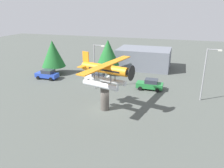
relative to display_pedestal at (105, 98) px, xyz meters
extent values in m
plane|color=#4C514C|center=(0.00, 0.00, -1.66)|extent=(140.00, 140.00, 0.00)
cylinder|color=#4C4742|center=(0.00, 0.00, 0.00)|extent=(1.10, 1.10, 3.33)
cylinder|color=silver|center=(-0.22, -0.97, 2.01)|extent=(4.84, 1.75, 0.70)
cylinder|color=#333338|center=(1.06, -0.75, 2.81)|extent=(0.12, 0.12, 0.90)
cylinder|color=#333338|center=(-1.28, -0.22, 2.81)|extent=(0.12, 0.12, 0.90)
cylinder|color=silver|center=(0.22, 0.97, 2.01)|extent=(4.84, 1.75, 0.70)
cylinder|color=#333338|center=(1.28, 0.22, 2.81)|extent=(0.12, 0.12, 0.90)
cylinder|color=#333338|center=(-1.06, 0.75, 2.81)|extent=(0.12, 0.12, 0.90)
cylinder|color=orange|center=(0.00, 0.00, 3.81)|extent=(6.29, 2.45, 1.10)
cube|color=black|center=(0.19, -0.04, 3.81)|extent=(4.48, 2.08, 0.20)
cone|color=#262628|center=(3.17, -0.72, 3.81)|extent=(0.88, 1.01, 0.88)
cylinder|color=black|center=(3.56, -0.81, 3.81)|extent=(0.44, 1.76, 1.80)
cube|color=orange|center=(0.39, -0.09, 4.42)|extent=(3.39, 10.38, 0.12)
cube|color=orange|center=(-2.73, 0.62, 3.91)|extent=(1.31, 2.89, 0.10)
cube|color=orange|center=(-2.73, 0.62, 5.01)|extent=(0.90, 0.32, 1.30)
cube|color=#2847B7|center=(-14.55, 8.84, -0.94)|extent=(4.20, 1.70, 0.80)
cube|color=#2D333D|center=(-14.30, 8.84, -0.22)|extent=(2.00, 1.56, 0.64)
cylinder|color=black|center=(-15.90, 9.74, -1.34)|extent=(0.64, 0.22, 0.64)
cylinder|color=black|center=(-15.90, 7.94, -1.34)|extent=(0.64, 0.22, 0.64)
cylinder|color=black|center=(-13.20, 9.74, -1.34)|extent=(0.64, 0.22, 0.64)
cylinder|color=black|center=(-13.20, 7.94, -1.34)|extent=(0.64, 0.22, 0.64)
cube|color=white|center=(-5.02, 10.02, -0.94)|extent=(4.20, 1.70, 0.80)
cube|color=#2D333D|center=(-4.77, 10.02, -0.22)|extent=(2.00, 1.56, 0.64)
cylinder|color=black|center=(-6.37, 10.92, -1.34)|extent=(0.64, 0.22, 0.64)
cylinder|color=black|center=(-6.37, 9.12, -1.34)|extent=(0.64, 0.22, 0.64)
cylinder|color=black|center=(-3.67, 10.92, -1.34)|extent=(0.64, 0.22, 0.64)
cylinder|color=black|center=(-3.67, 9.12, -1.34)|extent=(0.64, 0.22, 0.64)
cube|color=#237A38|center=(4.42, 9.05, -0.94)|extent=(4.20, 1.70, 0.80)
cube|color=#2D333D|center=(4.67, 9.05, -0.22)|extent=(2.00, 1.56, 0.64)
cylinder|color=black|center=(3.07, 9.95, -1.34)|extent=(0.64, 0.22, 0.64)
cylinder|color=black|center=(3.07, 8.15, -1.34)|extent=(0.64, 0.22, 0.64)
cylinder|color=black|center=(5.77, 9.95, -1.34)|extent=(0.64, 0.22, 0.64)
cylinder|color=black|center=(5.77, 8.15, -1.34)|extent=(0.64, 0.22, 0.64)
cylinder|color=gray|center=(-4.18, 6.89, 1.92)|extent=(0.18, 0.18, 7.17)
cylinder|color=gray|center=(-3.38, 6.89, 5.40)|extent=(1.60, 0.12, 0.12)
cube|color=silver|center=(-2.68, 6.89, 5.35)|extent=(0.50, 0.28, 0.20)
cylinder|color=gray|center=(12.00, 7.01, 2.04)|extent=(0.18, 0.18, 7.41)
cylinder|color=gray|center=(12.80, 7.01, 5.65)|extent=(1.60, 0.12, 0.12)
cube|color=silver|center=(13.50, 7.01, 5.60)|extent=(0.50, 0.28, 0.20)
cube|color=slate|center=(1.18, 22.00, 0.46)|extent=(11.04, 7.77, 4.26)
cylinder|color=brown|center=(-15.00, 12.13, -0.90)|extent=(0.36, 0.36, 1.52)
cone|color=#1E6028|center=(-15.00, 12.13, 2.41)|extent=(4.59, 4.59, 5.10)
cylinder|color=brown|center=(-4.71, 15.12, -0.70)|extent=(0.36, 0.36, 1.93)
cone|color=#1E6028|center=(-4.71, 15.12, 2.70)|extent=(4.38, 4.38, 4.87)
camera|label=1|loc=(8.60, -23.88, 10.85)|focal=34.59mm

